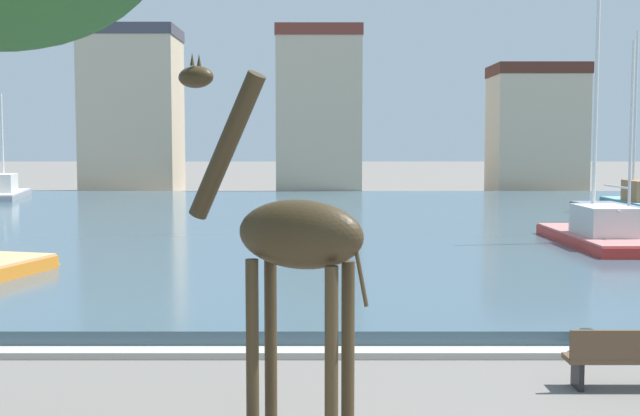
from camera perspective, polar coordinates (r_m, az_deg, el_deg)
harbor_water at (r=34.80m, az=0.40°, el=-1.11°), size 88.14×41.38×0.37m
quay_edge_coping at (r=14.15m, az=0.77°, el=-10.06°), size 88.14×0.50×0.12m
giraffe_statue at (r=9.98m, az=-1.99°, el=-2.32°), size 2.55×1.71×4.78m
sailboat_navy at (r=36.30m, az=21.00°, el=-0.74°), size 2.18×9.14×7.85m
sailboat_teal at (r=46.23m, az=21.18°, el=0.46°), size 1.90×8.04×9.45m
sailboat_red at (r=28.11m, az=18.65°, el=-1.95°), size 2.18×7.77×8.65m
sailboat_grey at (r=52.15m, az=-21.03°, el=0.92°), size 3.79×8.69×6.54m
mooring_bollard at (r=14.67m, az=18.24°, el=-9.01°), size 0.24×0.24×0.50m
park_bench at (r=13.04m, az=20.85°, el=-9.70°), size 1.80×0.44×0.92m
townhouse_end_terrace at (r=61.58m, az=-12.78°, el=6.67°), size 6.83×5.62×11.96m
townhouse_narrow_midrow at (r=58.62m, az=0.09°, el=6.74°), size 5.96×6.55×11.64m
townhouse_wide_warehouse at (r=60.86m, az=14.98°, el=5.33°), size 6.44×5.13×9.16m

